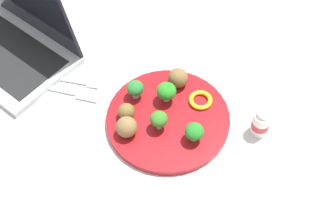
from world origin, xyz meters
TOP-DOWN VIEW (x-y plane):
  - ground_plane at (0.00, 0.00)m, footprint 4.00×4.00m
  - plate at (0.00, 0.00)m, footprint 0.28×0.28m
  - broccoli_floret_front_left at (-0.02, 0.05)m, footprint 0.04×0.04m
  - broccoli_floret_far_rim at (0.07, -0.04)m, footprint 0.04×0.04m
  - broccoli_floret_back_right at (-0.09, 0.03)m, footprint 0.04×0.04m
  - broccoli_floret_near_rim at (-0.01, -0.03)m, footprint 0.04×0.04m
  - meatball_front_right at (-0.09, -0.03)m, footprint 0.04×0.04m
  - meatball_back_left at (-0.01, 0.10)m, footprint 0.05×0.05m
  - meatball_center at (-0.07, -0.07)m, footprint 0.05×0.05m
  - pepper_ring_back_left at (0.06, 0.07)m, footprint 0.07×0.07m
  - napkin at (-0.25, 0.02)m, footprint 0.17×0.13m
  - fork at (-0.24, 0.04)m, footprint 0.12×0.03m
  - knife at (-0.24, 0.00)m, footprint 0.15×0.02m
  - yogurt_bottle at (0.20, 0.04)m, footprint 0.04×0.04m
  - laptop at (-0.43, 0.08)m, footprint 0.38×0.32m

SIDE VIEW (x-z plane):
  - ground_plane at x=0.00m, z-range 0.00..0.00m
  - napkin at x=-0.25m, z-range 0.00..0.01m
  - knife at x=-0.24m, z-range 0.00..0.01m
  - fork at x=-0.24m, z-range 0.00..0.01m
  - plate at x=0.00m, z-range 0.00..0.02m
  - pepper_ring_back_left at x=0.06m, z-range 0.02..0.03m
  - yogurt_bottle at x=0.20m, z-range 0.00..0.07m
  - meatball_front_right at x=-0.09m, z-range 0.02..0.05m
  - meatball_center at x=-0.07m, z-range 0.02..0.06m
  - meatball_back_left at x=-0.01m, z-range 0.02..0.06m
  - laptop at x=-0.43m, z-range -0.07..0.15m
  - broccoli_floret_far_rim at x=0.07m, z-range 0.02..0.07m
  - broccoli_floret_back_right at x=-0.09m, z-range 0.02..0.07m
  - broccoli_floret_near_rim at x=-0.01m, z-range 0.02..0.07m
  - broccoli_floret_front_left at x=-0.02m, z-range 0.02..0.07m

